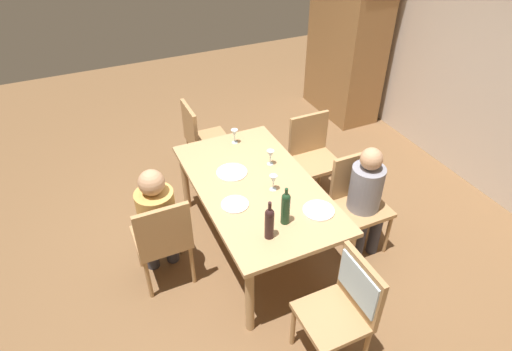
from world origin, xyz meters
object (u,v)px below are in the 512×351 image
(wine_bottle_tall_green, at_px, (286,207))
(wine_bottle_dark_red, at_px, (269,222))
(person_woman_host, at_px, (157,217))
(wine_glass_centre, at_px, (270,155))
(chair_far_left, at_px, (313,152))
(dinner_plate_guest_left, at_px, (235,204))
(wine_glass_near_right, at_px, (273,180))
(person_man_bearded, at_px, (367,194))
(chair_right_end, at_px, (349,299))
(dinner_plate_guest_right, at_px, (232,172))
(chair_near, at_px, (163,237))
(wine_glass_near_left, at_px, (234,133))
(chair_left_end, at_px, (201,137))
(chair_far_right, at_px, (358,196))
(armoire_cabinet, at_px, (347,36))
(dinner_plate_host, at_px, (319,210))
(dining_table, at_px, (256,192))

(wine_bottle_tall_green, bearing_deg, wine_bottle_dark_red, -63.11)
(person_woman_host, xyz_separation_m, wine_glass_centre, (-0.20, 1.13, 0.18))
(wine_bottle_dark_red, bearing_deg, wine_glass_centre, 153.33)
(chair_far_left, height_order, dinner_plate_guest_left, chair_far_left)
(wine_glass_centre, relative_size, wine_glass_near_right, 1.00)
(wine_glass_near_right, bearing_deg, person_woman_host, -98.58)
(person_man_bearded, distance_m, wine_bottle_dark_red, 1.10)
(person_man_bearded, bearing_deg, chair_right_end, 48.20)
(wine_glass_near_right, xyz_separation_m, dinner_plate_guest_right, (-0.37, -0.23, -0.10))
(chair_near, height_order, dinner_plate_guest_right, chair_near)
(wine_glass_near_left, bearing_deg, dinner_plate_guest_left, -22.33)
(wine_glass_centre, bearing_deg, chair_far_left, 112.37)
(chair_left_end, xyz_separation_m, wine_glass_near_right, (1.39, 0.19, 0.30))
(chair_near, distance_m, chair_far_right, 1.77)
(armoire_cabinet, relative_size, chair_far_left, 2.37)
(dinner_plate_host, bearing_deg, dining_table, -149.11)
(chair_near, distance_m, wine_glass_near_right, 1.03)
(person_woman_host, bearing_deg, dinner_plate_guest_right, 16.43)
(person_woman_host, height_order, dinner_plate_guest_left, person_woman_host)
(chair_far_right, bearing_deg, chair_left_end, -58.62)
(wine_bottle_tall_green, distance_m, dinner_plate_host, 0.34)
(chair_left_end, distance_m, person_man_bearded, 1.95)
(chair_near, relative_size, wine_glass_near_left, 6.17)
(chair_left_end, bearing_deg, chair_far_left, 50.99)
(chair_left_end, height_order, chair_right_end, same)
(person_man_bearded, height_order, dinner_plate_host, person_man_bearded)
(person_woman_host, xyz_separation_m, dinner_plate_guest_right, (-0.22, 0.75, 0.08))
(chair_far_right, relative_size, dinner_plate_guest_right, 3.29)
(person_woman_host, relative_size, dinner_plate_guest_left, 4.99)
(chair_right_end, relative_size, dinner_plate_guest_right, 3.29)
(person_woman_host, height_order, wine_glass_near_right, person_woman_host)
(wine_bottle_tall_green, bearing_deg, wine_glass_centre, 162.15)
(person_woman_host, bearing_deg, armoire_cabinet, 32.13)
(dinner_plate_guest_left, bearing_deg, armoire_cabinet, 130.66)
(chair_far_right, height_order, chair_right_end, same)
(chair_far_right, bearing_deg, chair_near, -7.33)
(dining_table, bearing_deg, dinner_plate_host, 30.89)
(chair_right_end, bearing_deg, armoire_cabinet, -33.10)
(person_woman_host, xyz_separation_m, dinner_plate_host, (0.55, 1.19, 0.08))
(chair_far_right, relative_size, person_woman_host, 0.81)
(chair_near, bearing_deg, dinner_plate_guest_left, -8.21)
(chair_far_left, xyz_separation_m, wine_glass_centre, (0.26, -0.63, 0.30))
(wine_bottle_dark_red, xyz_separation_m, dinner_plate_guest_right, (-0.87, 0.05, -0.14))
(wine_bottle_tall_green, height_order, dinner_plate_guest_right, wine_bottle_tall_green)
(wine_bottle_dark_red, bearing_deg, dinner_plate_guest_left, -168.00)
(chair_near, distance_m, person_woman_host, 0.17)
(chair_right_end, relative_size, wine_bottle_tall_green, 2.76)
(dinner_plate_host, height_order, dinner_plate_guest_left, same)
(chair_near, relative_size, wine_bottle_tall_green, 2.76)
(dining_table, relative_size, dinner_plate_guest_left, 7.78)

